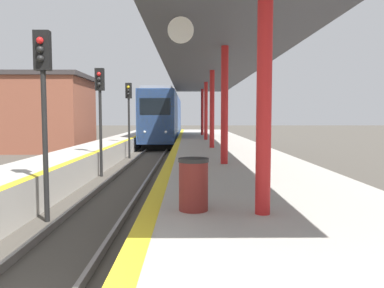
% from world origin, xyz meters
% --- Properties ---
extents(train, '(2.64, 22.56, 4.64)m').
position_xyz_m(train, '(0.00, 34.18, 2.36)').
color(train, black).
rests_on(train, ground).
extents(signal_near, '(0.36, 0.31, 4.43)m').
position_xyz_m(signal_near, '(-1.07, 6.01, 3.10)').
color(signal_near, black).
rests_on(signal_near, ground).
extents(signal_mid, '(0.36, 0.31, 4.43)m').
position_xyz_m(signal_mid, '(-1.34, 12.68, 3.10)').
color(signal_mid, black).
rests_on(signal_mid, ground).
extents(signal_far, '(0.36, 0.31, 4.43)m').
position_xyz_m(signal_far, '(-1.22, 19.36, 3.10)').
color(signal_far, black).
rests_on(signal_far, ground).
extents(station_canopy, '(4.35, 30.71, 3.89)m').
position_xyz_m(station_canopy, '(3.41, 15.25, 4.70)').
color(station_canopy, red).
rests_on(station_canopy, platform_right).
extents(trash_bin, '(0.49, 0.49, 0.84)m').
position_xyz_m(trash_bin, '(2.35, 3.21, 1.40)').
color(trash_bin, maroon).
rests_on(trash_bin, platform_right).
extents(station_building, '(9.81, 6.19, 5.44)m').
position_xyz_m(station_building, '(-9.78, 24.41, 2.73)').
color(station_building, brown).
rests_on(station_building, ground).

